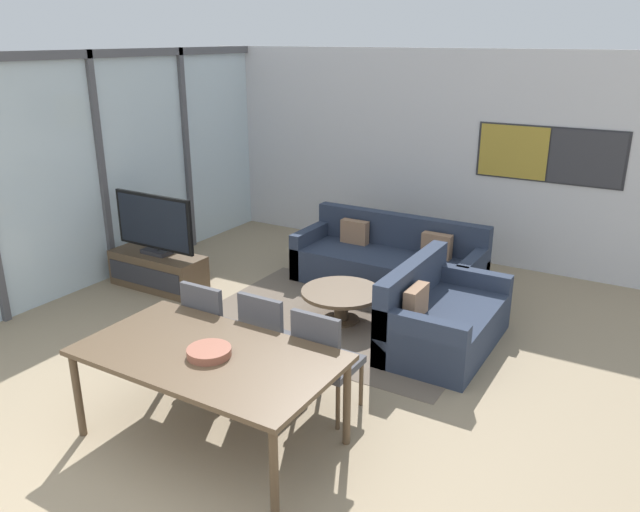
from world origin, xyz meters
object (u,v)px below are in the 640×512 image
coffee_table (341,298)px  fruit_bowl (209,351)px  sofa_main (390,263)px  dining_table (208,360)px  sofa_side (437,320)px  dining_chair_left (212,326)px  tv_console (158,270)px  dining_chair_centre (269,338)px  dining_chair_right (323,358)px  television (154,225)px

coffee_table → fruit_bowl: fruit_bowl is taller
sofa_main → dining_table: 3.64m
sofa_side → dining_chair_left: 2.24m
tv_console → dining_chair_left: bearing=-33.9°
coffee_table → fruit_bowl: bearing=-84.9°
dining_chair_centre → dining_chair_right: 0.57m
sofa_side → dining_table: bearing=158.8°
sofa_main → sofa_side: 1.66m
tv_console → sofa_main: sofa_main is taller
fruit_bowl → coffee_table: bearing=95.1°
dining_chair_left → fruit_bowl: size_ratio=2.93×
television → fruit_bowl: (2.63, -2.10, -0.02)m
coffee_table → dining_table: size_ratio=0.45×
sofa_main → fruit_bowl: sofa_main is taller
coffee_table → dining_chair_right: (0.74, -1.64, 0.25)m
coffee_table → dining_chair_right: bearing=-65.8°
sofa_main → dining_chair_left: bearing=-97.7°
dining_chair_centre → coffee_table: bearing=96.2°
dining_table → dining_chair_right: size_ratio=2.04×
dining_chair_centre → dining_chair_left: bearing=-173.5°
dining_table → dining_chair_left: bearing=128.6°
television → coffee_table: television is taller
sofa_main → fruit_bowl: bearing=-86.6°
dining_chair_centre → fruit_bowl: 0.85m
sofa_main → dining_chair_centre: 2.86m
tv_console → dining_chair_right: dining_chair_right is taller
tv_console → sofa_side: bearing=5.0°
tv_console → fruit_bowl: (2.63, -2.10, 0.57)m
television → dining_table: (2.58, -2.06, -0.12)m
sofa_main → coffee_table: size_ratio=2.63×
coffee_table → fruit_bowl: 2.46m
dining_table → dining_chair_centre: (-0.00, 0.77, -0.16)m
dining_table → tv_console: bearing=141.4°
television → dining_chair_right: bearing=-23.1°
sofa_side → dining_chair_left: dining_chair_left is taller
television → dining_chair_left: bearing=-33.9°
dining_chair_right → fruit_bowl: (-0.52, -0.75, 0.26)m
sofa_main → dining_chair_right: 3.00m
television → sofa_side: bearing=5.0°
dining_chair_right → dining_chair_centre: bearing=174.4°
television → sofa_side: television is taller
sofa_main → dining_table: bearing=-87.3°
sofa_side → dining_chair_centre: dining_chair_centre is taller
tv_console → dining_chair_right: 3.44m
dining_chair_right → fruit_bowl: size_ratio=2.93×
television → fruit_bowl: bearing=-38.6°
tv_console → fruit_bowl: fruit_bowl is taller
sofa_main → dining_chair_centre: dining_chair_centre is taller
coffee_table → dining_chair_centre: 1.62m
sofa_side → fruit_bowl: bearing=160.0°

